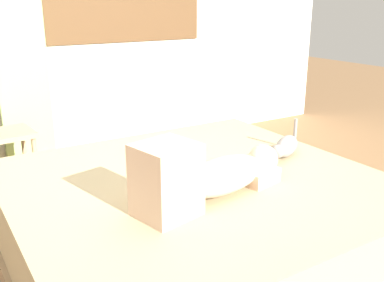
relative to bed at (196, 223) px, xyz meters
The scene contains 6 objects.
ground_plane 0.28m from the bed, 114.52° to the left, with size 16.00×16.00×0.00m, color olive.
back_wall_with_window 2.60m from the bed, 90.24° to the left, with size 6.40×0.14×2.90m.
bed is the anchor object (origin of this frame).
person_lying 0.45m from the bed, 105.22° to the right, with size 0.94×0.43×0.34m.
cat 0.75m from the bed, ahead, with size 0.33×0.22×0.21m.
curtain_left 2.42m from the bed, 100.95° to the left, with size 0.44×0.06×2.41m, color #ADCC75.
Camera 1 is at (-1.18, -1.97, 1.48)m, focal length 41.35 mm.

